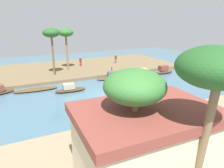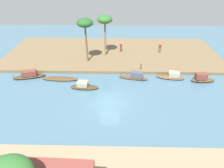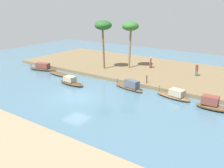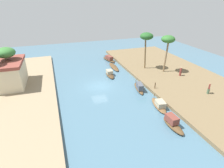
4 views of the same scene
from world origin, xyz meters
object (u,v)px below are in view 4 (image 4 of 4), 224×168
(sampan_with_tall_canopy, at_px, (114,67))
(riverside_building, at_px, (9,73))
(palm_tree_left_near, at_px, (168,40))
(person_by_mooring, at_px, (181,72))
(sampan_upstream_small, at_px, (139,87))
(sampan_downstream_large, at_px, (110,74))
(sampan_open_hull, at_px, (173,123))
(palm_tree_right_tall, at_px, (5,53))
(sampan_midstream, at_px, (159,105))
(mooring_post, at_px, (155,85))
(palm_tree_left_far, at_px, (147,37))
(person_on_near_bank, at_px, (209,89))
(sampan_near_left_bank, at_px, (109,59))

(sampan_with_tall_canopy, xyz_separation_m, riverside_building, (-3.32, 18.61, 2.31))
(palm_tree_left_near, bearing_deg, person_by_mooring, -150.37)
(riverside_building, bearing_deg, sampan_upstream_small, -109.54)
(sampan_downstream_large, xyz_separation_m, person_by_mooring, (-5.10, -11.65, 0.78))
(sampan_open_hull, xyz_separation_m, palm_tree_left_near, (13.95, -8.06, 5.81))
(sampan_with_tall_canopy, xyz_separation_m, palm_tree_right_tall, (-2.70, 18.47, 5.38))
(sampan_midstream, height_order, mooring_post, mooring_post)
(sampan_upstream_small, height_order, sampan_midstream, sampan_upstream_small)
(sampan_upstream_small, distance_m, palm_tree_left_far, 10.70)
(palm_tree_left_near, bearing_deg, person_on_near_bank, -173.44)
(sampan_midstream, bearing_deg, sampan_open_hull, 178.24)
(sampan_midstream, xyz_separation_m, person_by_mooring, (7.18, -8.78, 0.78))
(sampan_midstream, xyz_separation_m, mooring_post, (4.26, -1.86, 0.55))
(sampan_downstream_large, height_order, sampan_midstream, sampan_midstream)
(sampan_midstream, relative_size, palm_tree_left_far, 0.60)
(person_on_near_bank, relative_size, palm_tree_left_near, 0.25)
(person_on_near_bank, distance_m, mooring_post, 7.62)
(sampan_downstream_large, xyz_separation_m, riverside_building, (0.43, 16.46, 2.12))
(person_by_mooring, bearing_deg, sampan_upstream_small, -15.82)
(sampan_upstream_small, height_order, palm_tree_right_tall, palm_tree_right_tall)
(palm_tree_left_far, xyz_separation_m, riverside_building, (0.02, 23.80, -4.04))
(palm_tree_right_tall, distance_m, riverside_building, 3.13)
(sampan_upstream_small, xyz_separation_m, riverside_building, (7.42, 19.02, 2.02))
(person_on_near_bank, bearing_deg, sampan_downstream_large, 94.21)
(sampan_downstream_large, bearing_deg, mooring_post, -146.68)
(person_by_mooring, height_order, palm_tree_left_near, palm_tree_left_near)
(person_on_near_bank, bearing_deg, sampan_midstream, 143.01)
(sampan_with_tall_canopy, distance_m, mooring_post, 12.08)
(sampan_near_left_bank, bearing_deg, sampan_upstream_small, 165.77)
(sampan_near_left_bank, relative_size, sampan_with_tall_canopy, 0.88)
(sampan_midstream, bearing_deg, person_by_mooring, -40.94)
(person_by_mooring, xyz_separation_m, riverside_building, (5.53, 28.11, 1.33))
(palm_tree_left_near, relative_size, riverside_building, 0.98)
(person_by_mooring, bearing_deg, sampan_midstream, 11.69)
(sampan_near_left_bank, relative_size, sampan_midstream, 1.14)
(palm_tree_left_far, bearing_deg, person_by_mooring, -141.97)
(sampan_open_hull, xyz_separation_m, riverside_building, (16.76, 18.50, 1.97))
(palm_tree_left_near, relative_size, palm_tree_left_far, 0.97)
(person_by_mooring, bearing_deg, sampan_near_left_bank, -83.57)
(person_on_near_bank, distance_m, palm_tree_right_tall, 30.80)
(sampan_open_hull, bearing_deg, sampan_downstream_large, 4.86)
(sampan_near_left_bank, distance_m, person_by_mooring, 16.23)
(sampan_near_left_bank, relative_size, person_on_near_bank, 2.82)
(sampan_upstream_small, relative_size, palm_tree_right_tall, 0.72)
(sampan_downstream_large, relative_size, palm_tree_left_far, 0.55)
(person_on_near_bank, distance_m, palm_tree_left_near, 10.99)
(sampan_with_tall_canopy, height_order, palm_tree_right_tall, palm_tree_right_tall)
(sampan_upstream_small, xyz_separation_m, person_on_near_bank, (-5.03, -8.65, 0.72))
(sampan_downstream_large, height_order, palm_tree_left_far, palm_tree_left_far)
(sampan_midstream, distance_m, sampan_with_tall_canopy, 16.06)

